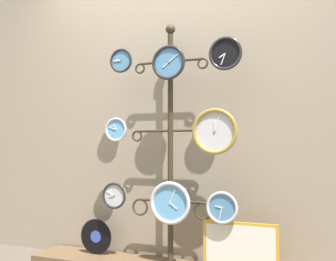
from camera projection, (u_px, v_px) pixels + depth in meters
name	position (u px, v px, depth m)	size (l,w,h in m)	color
shop_wall	(178.00, 87.00, 3.14)	(4.40, 0.04, 2.80)	gray
display_stand	(170.00, 184.00, 2.96)	(0.65, 0.37, 1.86)	#382D1E
clock_top_left	(121.00, 61.00, 3.06)	(0.19, 0.04, 0.19)	#4C84B2
clock_top_center	(169.00, 63.00, 2.90)	(0.26, 0.04, 0.26)	#4C84B2
clock_top_right	(226.00, 54.00, 2.74)	(0.24, 0.04, 0.24)	black
clock_middle_left	(116.00, 130.00, 3.06)	(0.19, 0.04, 0.19)	#60A8DB
clock_middle_right	(215.00, 131.00, 2.75)	(0.33, 0.04, 0.33)	silver
clock_bottom_left	(114.00, 196.00, 3.03)	(0.20, 0.04, 0.20)	silver
clock_bottom_center	(170.00, 203.00, 2.86)	(0.31, 0.04, 0.31)	#60A8DB
clock_bottom_right	(222.00, 208.00, 2.70)	(0.22, 0.04, 0.22)	#4C84B2
vinyl_record	(96.00, 237.00, 3.16)	(0.28, 0.01, 0.28)	black
picture_frame	(240.00, 248.00, 2.69)	(0.52, 0.02, 0.35)	gold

